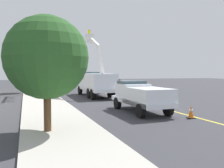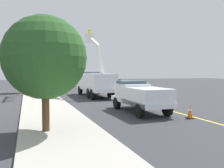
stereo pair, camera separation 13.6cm
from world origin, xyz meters
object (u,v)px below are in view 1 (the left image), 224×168
object	(u,v)px
utility_bucket_truck	(95,82)
service_pickup_truck	(141,96)
passing_minivan	(111,84)
traffic_signal_mast	(48,50)
traffic_cone_leading	(191,112)
traffic_cone_mid_rear	(104,90)
traffic_cone_mid_front	(130,96)

from	to	relation	value
utility_bucket_truck	service_pickup_truck	bearing A→B (deg)	-177.00
passing_minivan	traffic_signal_mast	world-z (taller)	traffic_signal_mast
traffic_cone_leading	traffic_signal_mast	xyz separation A→B (m)	(16.84, 7.35, 4.90)
utility_bucket_truck	traffic_cone_mid_rear	world-z (taller)	utility_bucket_truck
service_pickup_truck	traffic_signal_mast	bearing A→B (deg)	21.21
passing_minivan	traffic_cone_mid_front	xyz separation A→B (m)	(-11.95, 1.76, -0.54)
traffic_cone_leading	service_pickup_truck	bearing A→B (deg)	34.00
utility_bucket_truck	traffic_cone_mid_front	distance (m)	5.36
utility_bucket_truck	traffic_cone_mid_front	world-z (taller)	utility_bucket_truck
utility_bucket_truck	passing_minivan	distance (m)	8.34
traffic_cone_mid_front	traffic_cone_leading	bearing A→B (deg)	-178.84
passing_minivan	traffic_cone_mid_rear	distance (m)	4.28
service_pickup_truck	traffic_cone_mid_rear	world-z (taller)	service_pickup_truck
utility_bucket_truck	traffic_signal_mast	world-z (taller)	traffic_signal_mast
service_pickup_truck	passing_minivan	bearing A→B (deg)	-10.88
traffic_cone_mid_rear	passing_minivan	bearing A→B (deg)	-29.71
traffic_signal_mast	traffic_cone_mid_rear	bearing A→B (deg)	-86.21
utility_bucket_truck	traffic_cone_leading	size ratio (longest dim) A/B	10.77
traffic_cone_mid_rear	traffic_cone_leading	bearing A→B (deg)	-178.27
utility_bucket_truck	traffic_signal_mast	xyz separation A→B (m)	(3.13, 4.87, 3.66)
traffic_cone_leading	traffic_signal_mast	size ratio (longest dim) A/B	0.10
traffic_cone_leading	passing_minivan	bearing A→B (deg)	-4.30
traffic_cone_mid_front	traffic_signal_mast	bearing A→B (deg)	42.48
utility_bucket_truck	passing_minivan	xyz separation A→B (m)	(7.26, -4.06, -0.64)
passing_minivan	traffic_signal_mast	xyz separation A→B (m)	(-4.13, 8.92, 4.30)
passing_minivan	traffic_cone_mid_front	bearing A→B (deg)	171.62
passing_minivan	traffic_cone_mid_front	size ratio (longest dim) A/B	5.56
utility_bucket_truck	service_pickup_truck	distance (m)	10.91
passing_minivan	traffic_cone_mid_rear	world-z (taller)	passing_minivan
traffic_cone_mid_rear	traffic_cone_mid_front	bearing A→B (deg)	-177.66
utility_bucket_truck	traffic_cone_leading	xyz separation A→B (m)	(-13.71, -2.48, -1.24)
passing_minivan	traffic_cone_mid_rear	size ratio (longest dim) A/B	6.55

